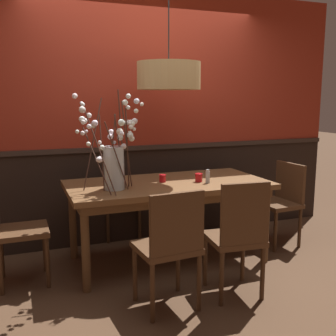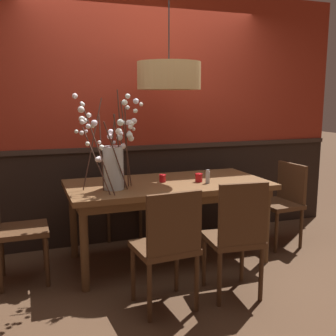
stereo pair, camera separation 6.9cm
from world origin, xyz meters
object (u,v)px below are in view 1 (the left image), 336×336
Objects in this scene: chair_far_side_right at (166,188)px; candle_holder_nearer_edge at (199,177)px; vase_with_blossoms at (113,161)px; chair_head_east_end at (282,198)px; chair_near_side_left at (170,243)px; dining_table at (168,191)px; condiment_bottle at (208,177)px; pendant_lamp at (169,76)px; chair_far_side_left at (120,192)px; chair_head_west_end at (12,224)px; candle_holder_nearer_center at (163,178)px; chair_near_side_right at (238,233)px.

chair_far_side_right reaches higher than candle_holder_nearer_edge.
vase_with_blossoms reaches higher than chair_far_side_right.
candle_holder_nearer_edge is (-1.03, -0.10, 0.32)m from chair_head_east_end.
vase_with_blossoms is (-0.23, 0.77, 0.50)m from chair_near_side_left.
chair_near_side_left is at bearing -109.85° from dining_table.
pendant_lamp is (-0.29, 0.27, 0.93)m from condiment_bottle.
chair_far_side_left is 0.96× the size of chair_near_side_left.
chair_near_side_left is (1.08, -0.87, -0.00)m from chair_head_west_end.
candle_holder_nearer_center is (-0.36, -0.87, 0.31)m from chair_far_side_right.
dining_table is at bearing 12.28° from vase_with_blossoms.
vase_with_blossoms reaches higher than chair_near_side_left.
dining_table is 2.15× the size of chair_head_east_end.
chair_near_side_left is at bearing -109.59° from chair_far_side_right.
chair_far_side_right is 6.94× the size of condiment_bottle.
chair_head_west_end is at bearing 152.07° from chair_near_side_right.
pendant_lamp reaches higher than chair_head_west_end.
chair_near_side_left is at bearing -132.44° from condiment_bottle.
chair_far_side_left is 1.17m from vase_with_blossoms.
chair_near_side_left is 11.34× the size of candle_holder_nearer_edge.
chair_head_west_end is (-1.14, -0.90, 0.02)m from chair_far_side_left.
candle_holder_nearer_edge is (0.83, 0.03, -0.21)m from vase_with_blossoms.
chair_far_side_right is at bearing 87.83° from chair_near_side_right.
chair_far_side_left is at bearing 87.84° from chair_near_side_left.
candle_holder_nearer_center is (0.20, -0.87, 0.31)m from chair_far_side_left.
condiment_bottle is at bearing -89.01° from chair_far_side_right.
chair_near_side_left is (-0.32, -0.89, -0.17)m from dining_table.
chair_far_side_left is 1.78m from chair_near_side_left.
chair_head_east_end is 0.95× the size of chair_near_side_left.
chair_far_side_right is (-1.00, 0.88, 0.01)m from chair_head_east_end.
condiment_bottle is at bearing -27.19° from candle_holder_nearer_center.
vase_with_blossoms is (-0.30, -1.01, 0.53)m from chair_far_side_left.
chair_far_side_left is (-0.25, 0.89, -0.19)m from dining_table.
vase_with_blossoms is at bearing -130.62° from chair_far_side_right.
chair_near_side_right reaches higher than chair_far_side_left.
pendant_lamp is at bearing 4.18° from chair_head_west_end.
vase_with_blossoms is 0.97m from pendant_lamp.
dining_table is at bearing -19.11° from candle_holder_nearer_center.
chair_near_side_left is 12.67× the size of candle_holder_nearer_center.
candle_holder_nearer_center is 0.57× the size of condiment_bottle.
chair_head_west_end is at bearing -179.55° from chair_head_east_end.
chair_far_side_right is at bearing 70.41° from chair_near_side_left.
chair_near_side_left is 1.08× the size of vase_with_blossoms.
chair_near_side_right is at bearing 0.10° from chair_near_side_left.
chair_near_side_left is 0.95m from vase_with_blossoms.
chair_head_east_end is at bearing 28.67° from chair_near_side_left.
chair_near_side_left is at bearing -179.90° from chair_near_side_right.
chair_far_side_right is at bearing 67.52° from candle_holder_nearer_center.
pendant_lamp reaches higher than vase_with_blossoms.
dining_table is at bearing 161.75° from candle_holder_nearer_edge.
chair_far_side_right reaches higher than candle_holder_nearer_center.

